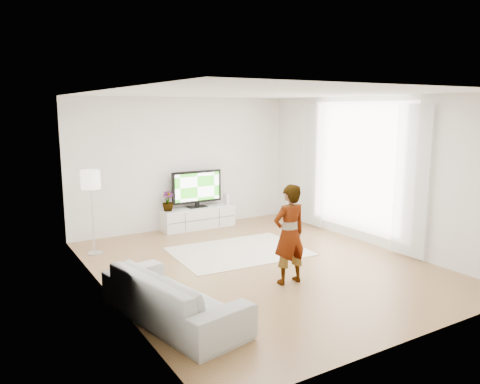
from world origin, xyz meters
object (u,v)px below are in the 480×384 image
rug (239,251)px  player (289,234)px  media_console (198,218)px  floor_lamp (91,183)px  television (197,188)px  sofa (173,296)px

rug → player: bearing=-95.6°
media_console → floor_lamp: (-2.40, -0.70, 1.05)m
media_console → floor_lamp: bearing=-163.7°
television → floor_lamp: size_ratio=0.76×
media_console → player: 3.71m
television → player: player is taller
media_console → floor_lamp: floor_lamp is taller
media_console → floor_lamp: size_ratio=1.07×
floor_lamp → television: bearing=16.9°
sofa → television: bearing=-40.9°
rug → sofa: 2.90m
sofa → floor_lamp: (-0.16, 3.20, 0.97)m
player → floor_lamp: 3.67m
media_console → television: 0.66m
media_console → television: television is taller
floor_lamp → media_console: bearing=16.3°
media_console → television: bearing=90.0°
television → floor_lamp: 2.54m
sofa → floor_lamp: bearing=-8.3°
television → floor_lamp: (-2.40, -0.73, 0.39)m
rug → player: player is taller
sofa → floor_lamp: 3.34m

